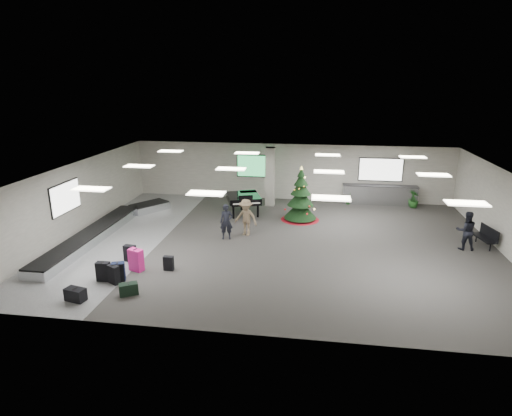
# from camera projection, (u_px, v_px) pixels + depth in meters

# --- Properties ---
(ground) EXTENTS (18.00, 18.00, 0.00)m
(ground) POSITION_uv_depth(u_px,v_px,m) (278.00, 242.00, 18.28)
(ground) COLOR #363431
(ground) RESTS_ON ground
(room_envelope) EXTENTS (18.02, 14.02, 3.21)m
(room_envelope) POSITION_uv_depth(u_px,v_px,m) (272.00, 185.00, 18.30)
(room_envelope) COLOR #AAA79B
(room_envelope) RESTS_ON ground
(baggage_carousel) EXTENTS (2.28, 9.71, 0.43)m
(baggage_carousel) POSITION_uv_depth(u_px,v_px,m) (105.00, 229.00, 19.24)
(baggage_carousel) COLOR silver
(baggage_carousel) RESTS_ON ground
(service_counter) EXTENTS (4.05, 0.65, 1.08)m
(service_counter) POSITION_uv_depth(u_px,v_px,m) (379.00, 195.00, 23.73)
(service_counter) COLOR silver
(service_counter) RESTS_ON ground
(suitcase_0) EXTENTS (0.48, 0.38, 0.67)m
(suitcase_0) POSITION_uv_depth(u_px,v_px,m) (118.00, 272.00, 14.67)
(suitcase_0) COLOR black
(suitcase_0) RESTS_ON ground
(suitcase_1) EXTENTS (0.48, 0.41, 0.68)m
(suitcase_1) POSITION_uv_depth(u_px,v_px,m) (114.00, 274.00, 14.51)
(suitcase_1) COLOR black
(suitcase_1) RESTS_ON ground
(pink_suitcase) EXTENTS (0.59, 0.46, 0.84)m
(pink_suitcase) POSITION_uv_depth(u_px,v_px,m) (136.00, 260.00, 15.49)
(pink_suitcase) COLOR #EB1E88
(pink_suitcase) RESTS_ON ground
(suitcase_3) EXTENTS (0.36, 0.21, 0.55)m
(suitcase_3) POSITION_uv_depth(u_px,v_px,m) (169.00, 263.00, 15.55)
(suitcase_3) COLOR black
(suitcase_3) RESTS_ON ground
(navy_suitcase) EXTENTS (0.49, 0.38, 0.69)m
(navy_suitcase) POSITION_uv_depth(u_px,v_px,m) (118.00, 272.00, 14.72)
(navy_suitcase) COLOR black
(navy_suitcase) RESTS_ON ground
(suitcase_5) EXTENTS (0.47, 0.27, 0.71)m
(suitcase_5) POSITION_uv_depth(u_px,v_px,m) (103.00, 271.00, 14.71)
(suitcase_5) COLOR black
(suitcase_5) RESTS_ON ground
(green_duffel) EXTENTS (0.65, 0.55, 0.41)m
(green_duffel) POSITION_uv_depth(u_px,v_px,m) (129.00, 289.00, 13.79)
(green_duffel) COLOR black
(green_duffel) RESTS_ON ground
(suitcase_8) EXTENTS (0.46, 0.31, 0.66)m
(suitcase_8) POSITION_uv_depth(u_px,v_px,m) (130.00, 253.00, 16.31)
(suitcase_8) COLOR black
(suitcase_8) RESTS_ON ground
(black_duffel) EXTENTS (0.70, 0.48, 0.44)m
(black_duffel) POSITION_uv_depth(u_px,v_px,m) (76.00, 295.00, 13.41)
(black_duffel) COLOR black
(black_duffel) RESTS_ON ground
(christmas_tree) EXTENTS (1.91, 1.91, 2.72)m
(christmas_tree) POSITION_uv_depth(u_px,v_px,m) (300.00, 202.00, 20.98)
(christmas_tree) COLOR maroon
(christmas_tree) RESTS_ON ground
(grand_piano) EXTENTS (2.13, 2.44, 1.17)m
(grand_piano) POSITION_uv_depth(u_px,v_px,m) (244.00, 198.00, 21.90)
(grand_piano) COLOR black
(grand_piano) RESTS_ON ground
(bench) EXTENTS (0.68, 1.38, 0.84)m
(bench) POSITION_uv_depth(u_px,v_px,m) (486.00, 236.00, 17.70)
(bench) COLOR black
(bench) RESTS_ON ground
(traveler_a) EXTENTS (0.63, 0.48, 1.56)m
(traveler_a) POSITION_uv_depth(u_px,v_px,m) (226.00, 222.00, 18.48)
(traveler_a) COLOR black
(traveler_a) RESTS_ON ground
(traveler_b) EXTENTS (1.20, 0.89, 1.65)m
(traveler_b) POSITION_uv_depth(u_px,v_px,m) (246.00, 217.00, 18.91)
(traveler_b) COLOR #846D51
(traveler_b) RESTS_ON ground
(traveler_bench) EXTENTS (0.79, 0.61, 1.62)m
(traveler_bench) POSITION_uv_depth(u_px,v_px,m) (466.00, 231.00, 17.31)
(traveler_bench) COLOR black
(traveler_bench) RESTS_ON ground
(potted_plant_left) EXTENTS (0.49, 0.50, 0.71)m
(potted_plant_left) POSITION_uv_depth(u_px,v_px,m) (348.00, 198.00, 23.81)
(potted_plant_left) COLOR #16461B
(potted_plant_left) RESTS_ON ground
(potted_plant_right) EXTENTS (0.71, 0.71, 0.90)m
(potted_plant_right) POSITION_uv_depth(u_px,v_px,m) (414.00, 200.00, 23.11)
(potted_plant_right) COLOR #16461B
(potted_plant_right) RESTS_ON ground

